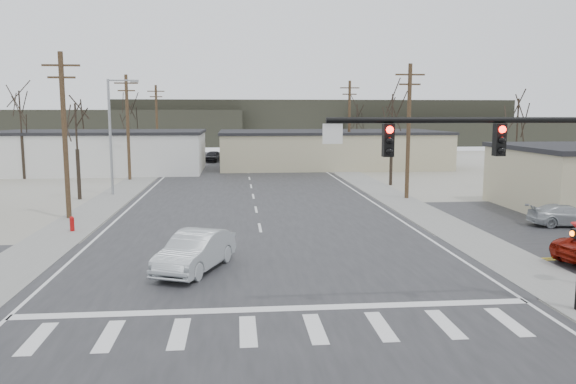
% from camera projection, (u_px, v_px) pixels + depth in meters
% --- Properties ---
extents(ground, '(140.00, 140.00, 0.00)m').
position_uv_depth(ground, '(268.00, 267.00, 23.53)').
color(ground, beige).
rests_on(ground, ground).
extents(main_road, '(18.00, 110.00, 0.05)m').
position_uv_depth(main_road, '(256.00, 207.00, 38.31)').
color(main_road, '#262628').
rests_on(main_road, ground).
extents(cross_road, '(90.00, 10.00, 0.04)m').
position_uv_depth(cross_road, '(268.00, 267.00, 23.52)').
color(cross_road, '#262628').
rests_on(cross_road, ground).
extents(sidewalk_left, '(3.00, 90.00, 0.06)m').
position_uv_depth(sidewalk_left, '(113.00, 198.00, 42.27)').
color(sidewalk_left, gray).
rests_on(sidewalk_left, ground).
extents(sidewalk_right, '(3.00, 90.00, 0.06)m').
position_uv_depth(sidewalk_right, '(388.00, 195.00, 44.21)').
color(sidewalk_right, gray).
rests_on(sidewalk_right, ground).
extents(traffic_signal_mast, '(8.95, 0.43, 7.20)m').
position_uv_depth(traffic_signal_mast, '(531.00, 169.00, 17.48)').
color(traffic_signal_mast, black).
rests_on(traffic_signal_mast, ground).
extents(fire_hydrant, '(0.24, 0.24, 0.87)m').
position_uv_depth(fire_hydrant, '(72.00, 224.00, 30.42)').
color(fire_hydrant, '#A50C0C').
rests_on(fire_hydrant, ground).
extents(building_left_far, '(22.30, 12.30, 4.50)m').
position_uv_depth(building_left_far, '(101.00, 151.00, 61.18)').
color(building_left_far, silver).
rests_on(building_left_far, ground).
extents(building_right_far, '(26.30, 14.30, 4.30)m').
position_uv_depth(building_right_far, '(330.00, 149.00, 67.52)').
color(building_right_far, tan).
rests_on(building_right_far, ground).
extents(upole_left_b, '(2.20, 0.30, 10.00)m').
position_uv_depth(upole_left_b, '(65.00, 133.00, 33.57)').
color(upole_left_b, '#4E3924').
rests_on(upole_left_b, ground).
extents(upole_left_c, '(2.20, 0.30, 10.00)m').
position_uv_depth(upole_left_c, '(128.00, 126.00, 53.29)').
color(upole_left_c, '#4E3924').
rests_on(upole_left_c, ground).
extents(upole_left_d, '(2.20, 0.30, 10.00)m').
position_uv_depth(upole_left_d, '(157.00, 122.00, 73.01)').
color(upole_left_d, '#4E3924').
rests_on(upole_left_d, ground).
extents(upole_right_a, '(2.20, 0.30, 10.00)m').
position_uv_depth(upole_right_a, '(409.00, 129.00, 41.60)').
color(upole_right_a, '#4E3924').
rests_on(upole_right_a, ground).
extents(upole_right_b, '(2.20, 0.30, 10.00)m').
position_uv_depth(upole_right_b, '(349.00, 124.00, 63.29)').
color(upole_right_b, '#4E3924').
rests_on(upole_right_b, ground).
extents(streetlight_main, '(2.40, 0.25, 9.00)m').
position_uv_depth(streetlight_main, '(113.00, 130.00, 43.52)').
color(streetlight_main, gray).
rests_on(streetlight_main, ground).
extents(tree_left_near, '(3.30, 3.30, 7.35)m').
position_uv_depth(tree_left_near, '(76.00, 129.00, 41.32)').
color(tree_left_near, '#32291E').
rests_on(tree_left_near, ground).
extents(tree_right_mid, '(3.74, 3.74, 8.33)m').
position_uv_depth(tree_right_mid, '(392.00, 119.00, 49.48)').
color(tree_right_mid, '#32291E').
rests_on(tree_right_mid, ground).
extents(tree_left_far, '(3.96, 3.96, 8.82)m').
position_uv_depth(tree_left_far, '(128.00, 114.00, 66.72)').
color(tree_left_far, '#32291E').
rests_on(tree_left_far, ground).
extents(tree_right_far, '(3.52, 3.52, 7.84)m').
position_uv_depth(tree_right_far, '(357.00, 119.00, 75.39)').
color(tree_right_far, '#32291E').
rests_on(tree_right_far, ground).
extents(tree_lot, '(3.52, 3.52, 7.84)m').
position_uv_depth(tree_lot, '(517.00, 123.00, 46.45)').
color(tree_lot, '#32291E').
rests_on(tree_lot, ground).
extents(tree_left_mid, '(3.96, 3.96, 8.82)m').
position_uv_depth(tree_left_mid, '(20.00, 114.00, 54.15)').
color(tree_left_mid, '#32291E').
rests_on(tree_left_mid, ground).
extents(hill_left, '(70.00, 18.00, 7.00)m').
position_uv_depth(hill_left, '(64.00, 128.00, 110.53)').
color(hill_left, '#333026').
rests_on(hill_left, ground).
extents(hill_center, '(80.00, 18.00, 9.00)m').
position_uv_depth(hill_center, '(313.00, 122.00, 118.92)').
color(hill_center, '#333026').
rests_on(hill_center, ground).
extents(hill_right, '(60.00, 18.00, 5.50)m').
position_uv_depth(hill_right, '(483.00, 131.00, 116.46)').
color(hill_right, '#333026').
rests_on(hill_right, ground).
extents(sedan_crossing, '(3.33, 5.09, 1.58)m').
position_uv_depth(sedan_crossing, '(195.00, 251.00, 22.83)').
color(sedan_crossing, '#A9AFB4').
rests_on(sedan_crossing, main_road).
extents(car_far_a, '(1.91, 4.55, 1.31)m').
position_uv_depth(car_far_a, '(250.00, 158.00, 72.19)').
color(car_far_a, black).
rests_on(car_far_a, main_road).
extents(car_far_b, '(2.50, 4.50, 1.45)m').
position_uv_depth(car_far_b, '(212.00, 156.00, 73.88)').
color(car_far_b, black).
rests_on(car_far_b, main_road).
extents(car_parked_silver, '(4.30, 1.99, 1.22)m').
position_uv_depth(car_parked_silver, '(566.00, 215.00, 31.92)').
color(car_parked_silver, '#9DA3A7').
rests_on(car_parked_silver, parking_lot).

